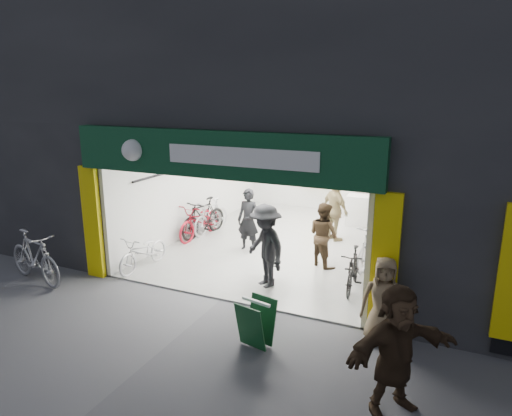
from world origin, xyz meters
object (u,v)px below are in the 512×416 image
Objects in this scene: bike_right_front at (353,270)px; sandwich_board at (256,322)px; pedestrian_near at (383,301)px; parked_bike at (35,257)px; bike_left_front at (144,252)px.

sandwich_board is at bearing -112.75° from bike_right_front.
bike_right_front is 0.99× the size of pedestrian_near.
pedestrian_near is 1.91× the size of sandwich_board.
parked_bike reaches higher than sandwich_board.
bike_left_front is at bearing -173.77° from bike_right_front.
sandwich_board is (5.63, -0.40, -0.15)m from parked_bike.
bike_left_front is 1.08× the size of bike_right_front.
pedestrian_near is 2.17m from sandwich_board.
bike_right_front is 0.78× the size of parked_bike.
bike_left_front is 1.08× the size of pedestrian_near.
parked_bike is at bearing -134.27° from bike_left_front.
bike_right_front is 2.17m from pedestrian_near.
parked_bike is at bearing -172.09° from sandwich_board.
pedestrian_near reaches higher than parked_bike.
pedestrian_near reaches higher than bike_right_front.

